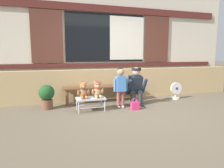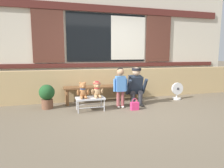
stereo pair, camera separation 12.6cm
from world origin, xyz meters
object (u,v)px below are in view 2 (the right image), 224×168
adult_crouching (136,86)px  handbag_on_ground (135,106)px  teddy_bear_plain (83,91)px  teddy_bear_with_hat (97,90)px  child_standing (120,83)px  floor_fan (177,91)px  potted_plant (47,95)px  wooden_bench_long (104,88)px  small_display_bench (90,99)px

adult_crouching → handbag_on_ground: 0.59m
teddy_bear_plain → teddy_bear_with_hat: same height
child_standing → adult_crouching: size_ratio=1.01×
adult_crouching → floor_fan: 1.43m
potted_plant → handbag_on_ground: bearing=-19.5°
teddy_bear_with_hat → floor_fan: bearing=10.6°
child_standing → floor_fan: size_ratio=2.00×
teddy_bear_plain → potted_plant: teddy_bear_plain is taller
wooden_bench_long → teddy_bear_with_hat: teddy_bear_with_hat is taller
teddy_bear_plain → adult_crouching: 1.35m
adult_crouching → handbag_on_ground: bearing=-115.6°
handbag_on_ground → small_display_bench: bearing=166.9°
small_display_bench → handbag_on_ground: 1.03m
small_display_bench → potted_plant: size_ratio=1.12×
wooden_bench_long → child_standing: (0.23, -0.69, 0.22)m
child_standing → potted_plant: 1.74m
teddy_bear_plain → adult_crouching: (1.34, 0.17, 0.02)m
teddy_bear_plain → handbag_on_ground: teddy_bear_plain is taller
child_standing → handbag_on_ground: (0.26, -0.27, -0.50)m
small_display_bench → teddy_bear_with_hat: (0.16, 0.00, 0.21)m
handbag_on_ground → adult_crouching: bearing=64.4°
wooden_bench_long → floor_fan: floor_fan is taller
teddy_bear_plain → adult_crouching: size_ratio=0.38×
small_display_bench → adult_crouching: size_ratio=0.67×
small_display_bench → adult_crouching: bearing=8.5°
teddy_bear_with_hat → wooden_bench_long: bearing=64.6°
child_standing → floor_fan: bearing=12.6°
teddy_bear_with_hat → teddy_bear_plain: bearing=-179.9°
teddy_bear_plain → teddy_bear_with_hat: (0.32, 0.00, 0.01)m
wooden_bench_long → potted_plant: size_ratio=3.68×
potted_plant → wooden_bench_long: bearing=10.9°
teddy_bear_plain → handbag_on_ground: size_ratio=1.34×
child_standing → floor_fan: child_standing is taller
small_display_bench → handbag_on_ground: size_ratio=2.35×
small_display_bench → potted_plant: potted_plant is taller
teddy_bear_with_hat → floor_fan: teddy_bear_with_hat is taller
wooden_bench_long → adult_crouching: 0.88m
adult_crouching → teddy_bear_with_hat: bearing=-170.3°
wooden_bench_long → adult_crouching: size_ratio=2.21×
teddy_bear_with_hat → potted_plant: bearing=157.7°
teddy_bear_plain → child_standing: 0.90m
teddy_bear_with_hat → potted_plant: 1.20m
wooden_bench_long → teddy_bear_with_hat: bearing=-115.4°
floor_fan → small_display_bench: bearing=-170.0°
potted_plant → teddy_bear_with_hat: bearing=-22.3°
wooden_bench_long → teddy_bear_plain: bearing=-132.4°
child_standing → adult_crouching: child_standing is taller
handbag_on_ground → floor_fan: (1.58, 0.68, 0.14)m
wooden_bench_long → floor_fan: bearing=-7.6°
handbag_on_ground → potted_plant: 2.06m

